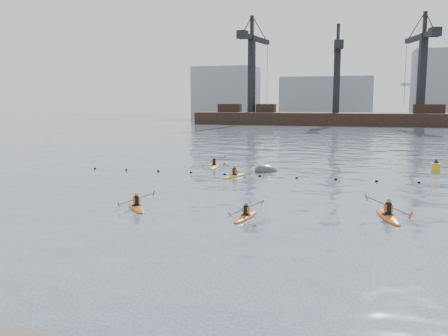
{
  "coord_description": "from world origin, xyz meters",
  "views": [
    {
      "loc": [
        5.43,
        -14.72,
        6.04
      ],
      "look_at": [
        -0.76,
        7.31,
        2.8
      ],
      "focal_mm": 38.0,
      "sensor_mm": 36.0,
      "label": 1
    }
  ],
  "objects": [
    {
      "name": "kayaker_4",
      "position": [
        7.15,
        10.8,
        0.11
      ],
      "size": [
        2.5,
        3.71,
        1.41
      ],
      "rotation": [
        0.0,
        0.0,
        3.36
      ],
      "color": "#C15512",
      "rests_on": "ground"
    },
    {
      "name": "float_line",
      "position": [
        -0.5,
        22.53,
        0.03
      ],
      "size": [
        33.24,
        0.73,
        0.24
      ],
      "color": "black",
      "rests_on": "ground"
    },
    {
      "name": "mooring_buoy",
      "position": [
        -1.98,
        25.29,
        0.0
      ],
      "size": [
        2.8,
        2.82,
        1.66
      ],
      "primitive_type": "ellipsoid",
      "rotation": [
        0.0,
        0.21,
        0.8
      ],
      "color": "#3A3C3F",
      "rests_on": "ground"
    },
    {
      "name": "nav_buoy",
      "position": [
        12.06,
        28.91,
        0.4
      ],
      "size": [
        0.72,
        0.72,
        1.32
      ],
      "color": "#B89C12",
      "rests_on": "ground"
    },
    {
      "name": "kayaker_2",
      "position": [
        -6.48,
        9.28,
        0.1
      ],
      "size": [
        2.44,
        2.88,
        1.07
      ],
      "rotation": [
        0.0,
        0.0,
        0.66
      ],
      "color": "#CB6313",
      "rests_on": "ground"
    },
    {
      "name": "kayaker_5",
      "position": [
        -7.12,
        26.63,
        0.1
      ],
      "size": [
        2.37,
        3.49,
        1.32
      ],
      "rotation": [
        0.0,
        0.0,
        0.15
      ],
      "color": "gold",
      "rests_on": "ground"
    },
    {
      "name": "ground",
      "position": [
        0.0,
        0.0,
        0.0
      ],
      "size": [
        400.0,
        400.0,
        0.0
      ],
      "primitive_type": "plane",
      "color": "#343C4B",
      "rests_on": "ground"
    },
    {
      "name": "kayaker_3",
      "position": [
        -3.95,
        21.77,
        0.1
      ],
      "size": [
        2.12,
        3.19,
        1.24
      ],
      "rotation": [
        0.0,
        0.0,
        -0.34
      ],
      "color": "gold",
      "rests_on": "ground"
    },
    {
      "name": "barge_pier",
      "position": [
        -0.22,
        110.0,
        1.89
      ],
      "size": [
        72.0,
        19.3,
        29.5
      ],
      "color": "black",
      "rests_on": "ground"
    },
    {
      "name": "skyline",
      "position": [
        2.23,
        150.27,
        9.25
      ],
      "size": [
        141.0,
        28.0,
        22.0
      ],
      "color": "gray",
      "rests_on": "ground"
    },
    {
      "name": "kayaker_0",
      "position": [
        0.01,
        8.82,
        0.09
      ],
      "size": [
        2.03,
        2.96,
        1.17
      ],
      "rotation": [
        0.0,
        0.0,
        -0.16
      ],
      "color": "#D75214",
      "rests_on": "ground"
    }
  ]
}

